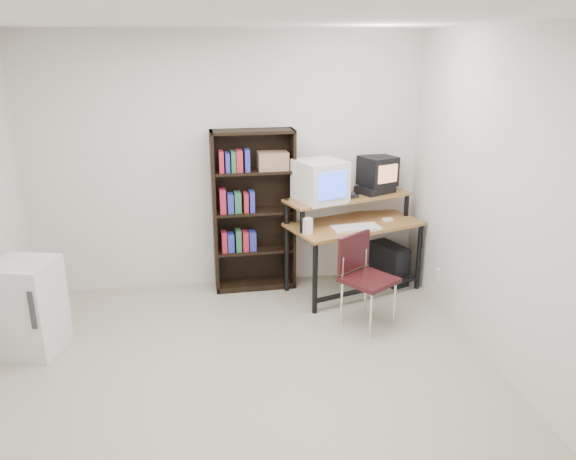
{
  "coord_description": "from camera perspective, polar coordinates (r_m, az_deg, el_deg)",
  "views": [
    {
      "loc": [
        -0.24,
        -3.65,
        2.45
      ],
      "look_at": [
        0.49,
        1.1,
        0.86
      ],
      "focal_mm": 35.0,
      "sensor_mm": 36.0,
      "label": 1
    }
  ],
  "objects": [
    {
      "name": "desk_speaker",
      "position": [
        5.34,
        1.98,
        0.35
      ],
      "size": [
        0.1,
        0.1,
        0.17
      ],
      "primitive_type": "cube",
      "rotation": [
        0.0,
        0.0,
        0.32
      ],
      "color": "silver",
      "rests_on": "computer_desk"
    },
    {
      "name": "mouse",
      "position": [
        5.84,
        10.08,
        1.02
      ],
      "size": [
        0.11,
        0.09,
        0.03
      ],
      "primitive_type": "cube",
      "rotation": [
        0.0,
        0.0,
        0.3
      ],
      "color": "white",
      "rests_on": "mousepad"
    },
    {
      "name": "right_wall",
      "position": [
        4.43,
        21.98,
        1.9
      ],
      "size": [
        0.01,
        4.0,
        2.6
      ],
      "primitive_type": "cube",
      "color": "silver",
      "rests_on": "floor"
    },
    {
      "name": "wall_outlet",
      "position": [
        5.71,
        14.98,
        -4.46
      ],
      "size": [
        0.02,
        0.08,
        0.12
      ],
      "primitive_type": "cube",
      "color": "beige",
      "rests_on": "right_wall"
    },
    {
      "name": "crt_monitor",
      "position": [
        5.54,
        3.31,
        4.99
      ],
      "size": [
        0.56,
        0.56,
        0.41
      ],
      "rotation": [
        0.0,
        0.0,
        0.37
      ],
      "color": "silver",
      "rests_on": "computer_desk"
    },
    {
      "name": "cd_spindle",
      "position": [
        5.72,
        6.64,
        3.46
      ],
      "size": [
        0.16,
        0.16,
        0.05
      ],
      "primitive_type": "cylinder",
      "rotation": [
        0.0,
        0.0,
        0.39
      ],
      "color": "#26262B",
      "rests_on": "computer_desk"
    },
    {
      "name": "back_wall",
      "position": [
        5.77,
        -6.23,
        6.71
      ],
      "size": [
        4.0,
        0.01,
        2.6
      ],
      "primitive_type": "cube",
      "color": "silver",
      "rests_on": "floor"
    },
    {
      "name": "bookshelf",
      "position": [
        5.75,
        -3.54,
        2.21
      ],
      "size": [
        0.84,
        0.3,
        1.66
      ],
      "rotation": [
        0.0,
        0.0,
        0.03
      ],
      "color": "black",
      "rests_on": "floor"
    },
    {
      "name": "crt_tv",
      "position": [
        5.93,
        9.11,
        5.95
      ],
      "size": [
        0.42,
        0.41,
        0.3
      ],
      "rotation": [
        0.0,
        0.0,
        0.39
      ],
      "color": "black",
      "rests_on": "vcr"
    },
    {
      "name": "school_chair",
      "position": [
        5.11,
        7.65,
        -4.13
      ],
      "size": [
        0.58,
        0.58,
        0.83
      ],
      "rotation": [
        0.0,
        0.0,
        0.6
      ],
      "color": "black",
      "rests_on": "floor"
    },
    {
      "name": "ceiling",
      "position": [
        3.66,
        -5.35,
        20.57
      ],
      "size": [
        4.0,
        4.0,
        0.01
      ],
      "primitive_type": "cube",
      "color": "white",
      "rests_on": "back_wall"
    },
    {
      "name": "mini_fridge",
      "position": [
        5.13,
        -24.88,
        -7.13
      ],
      "size": [
        0.57,
        0.57,
        0.79
      ],
      "rotation": [
        0.0,
        0.0,
        -0.25
      ],
      "color": "silver",
      "rests_on": "floor"
    },
    {
      "name": "front_wall",
      "position": [
        2.03,
        -0.5,
        -16.36
      ],
      "size": [
        4.0,
        0.01,
        2.6
      ],
      "primitive_type": "cube",
      "color": "silver",
      "rests_on": "floor"
    },
    {
      "name": "computer_desk",
      "position": [
        5.75,
        6.63,
        0.47
      ],
      "size": [
        1.47,
        1.05,
        0.98
      ],
      "rotation": [
        0.0,
        0.0,
        0.33
      ],
      "color": "#9C6833",
      "rests_on": "floor"
    },
    {
      "name": "mousepad",
      "position": [
        5.86,
        10.15,
        0.88
      ],
      "size": [
        0.24,
        0.21,
        0.01
      ],
      "primitive_type": "cube",
      "rotation": [
        0.0,
        0.0,
        0.14
      ],
      "color": "black",
      "rests_on": "computer_desk"
    },
    {
      "name": "floor",
      "position": [
        4.41,
        -4.31,
        -15.62
      ],
      "size": [
        4.0,
        4.0,
        0.01
      ],
      "primitive_type": "cube",
      "color": "#ACA58F",
      "rests_on": "ground"
    },
    {
      "name": "vcr",
      "position": [
        5.93,
        8.82,
        4.04
      ],
      "size": [
        0.44,
        0.39,
        0.08
      ],
      "primitive_type": "cube",
      "rotation": [
        0.0,
        0.0,
        0.46
      ],
      "color": "black",
      "rests_on": "computer_desk"
    },
    {
      "name": "pc_tower",
      "position": [
        6.16,
        10.21,
        -3.33
      ],
      "size": [
        0.35,
        0.49,
        0.42
      ],
      "primitive_type": "cube",
      "rotation": [
        0.0,
        0.0,
        0.37
      ],
      "color": "black",
      "rests_on": "floor"
    },
    {
      "name": "keyboard",
      "position": [
        5.54,
        6.9,
        0.18
      ],
      "size": [
        0.49,
        0.26,
        0.03
      ],
      "primitive_type": "cube",
      "rotation": [
        0.0,
        0.0,
        0.11
      ],
      "color": "silver",
      "rests_on": "computer_desk"
    }
  ]
}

